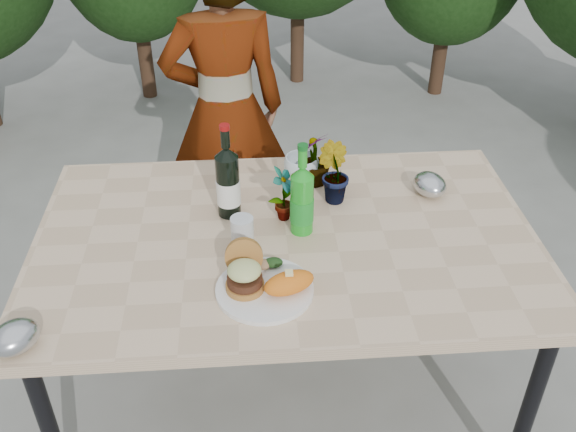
{
  "coord_description": "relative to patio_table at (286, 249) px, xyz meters",
  "views": [
    {
      "loc": [
        -0.12,
        -1.64,
        1.97
      ],
      "look_at": [
        0.0,
        -0.08,
        0.88
      ],
      "focal_mm": 40.0,
      "sensor_mm": 36.0,
      "label": 1
    }
  ],
  "objects": [
    {
      "name": "burger_stack",
      "position": [
        -0.14,
        -0.25,
        0.12
      ],
      "size": [
        0.11,
        0.16,
        0.11
      ],
      "color": "#B7722D",
      "rests_on": "dinner_plate"
    },
    {
      "name": "plastic_cup",
      "position": [
        -0.14,
        -0.03,
        0.1
      ],
      "size": [
        0.07,
        0.07,
        0.09
      ],
      "primitive_type": "cylinder",
      "color": "silver",
      "rests_on": "patio_table"
    },
    {
      "name": "patio_table",
      "position": [
        0.0,
        0.0,
        0.0
      ],
      "size": [
        1.6,
        1.0,
        0.75
      ],
      "color": "#D2B28C",
      "rests_on": "ground"
    },
    {
      "name": "foil_packet_left",
      "position": [
        -0.72,
        -0.43,
        0.1
      ],
      "size": [
        0.17,
        0.17,
        0.08
      ],
      "primitive_type": "ellipsoid",
      "rotation": [
        0.0,
        0.0,
        0.8
      ],
      "color": "#ADAFB4",
      "rests_on": "patio_table"
    },
    {
      "name": "foil_packet_right",
      "position": [
        0.51,
        0.2,
        0.1
      ],
      "size": [
        0.14,
        0.16,
        0.08
      ],
      "primitive_type": "ellipsoid",
      "rotation": [
        0.0,
        0.0,
        1.87
      ],
      "color": "#B3B6BA",
      "rests_on": "patio_table"
    },
    {
      "name": "grilled_veg",
      "position": [
        -0.06,
        -0.17,
        0.09
      ],
      "size": [
        0.08,
        0.05,
        0.03
      ],
      "color": "olive",
      "rests_on": "dinner_plate"
    },
    {
      "name": "seedling_right",
      "position": [
        0.13,
        0.31,
        0.15
      ],
      "size": [
        0.15,
        0.15,
        0.19
      ],
      "primitive_type": "imported",
      "rotation": [
        0.0,
        0.0,
        4.0
      ],
      "color": "#22521C",
      "rests_on": "patio_table"
    },
    {
      "name": "seedling_left",
      "position": [
        -0.0,
        0.09,
        0.15
      ],
      "size": [
        0.11,
        0.12,
        0.19
      ],
      "primitive_type": "imported",
      "rotation": [
        0.0,
        0.0,
        1.06
      ],
      "color": "#2D5B1F",
      "rests_on": "patio_table"
    },
    {
      "name": "sweet_potato",
      "position": [
        -0.01,
        -0.28,
        0.1
      ],
      "size": [
        0.17,
        0.12,
        0.06
      ],
      "primitive_type": "ellipsoid",
      "rotation": [
        0.0,
        0.0,
        0.35
      ],
      "color": "orange",
      "rests_on": "dinner_plate"
    },
    {
      "name": "blue_bowl",
      "position": [
        0.08,
        0.32,
        0.11
      ],
      "size": [
        0.15,
        0.15,
        0.1
      ],
      "primitive_type": "imported",
      "rotation": [
        0.0,
        0.0,
        0.24
      ],
      "color": "silver",
      "rests_on": "patio_table"
    },
    {
      "name": "ground",
      "position": [
        0.0,
        0.0,
        -0.69
      ],
      "size": [
        80.0,
        80.0,
        0.0
      ],
      "primitive_type": "plane",
      "color": "slate",
      "rests_on": "ground"
    },
    {
      "name": "dinner_plate",
      "position": [
        -0.08,
        -0.26,
        0.06
      ],
      "size": [
        0.28,
        0.28,
        0.01
      ],
      "primitive_type": "cylinder",
      "color": "white",
      "rests_on": "patio_table"
    },
    {
      "name": "seedling_mid",
      "position": [
        0.17,
        0.2,
        0.16
      ],
      "size": [
        0.14,
        0.15,
        0.21
      ],
      "primitive_type": "imported",
      "rotation": [
        0.0,
        0.0,
        2.27
      ],
      "color": "#235C1F",
      "rests_on": "patio_table"
    },
    {
      "name": "person",
      "position": [
        -0.2,
        0.94,
        0.05
      ],
      "size": [
        0.58,
        0.42,
        1.48
      ],
      "primitive_type": "imported",
      "rotation": [
        0.0,
        0.0,
        3.28
      ],
      "color": "#916448",
      "rests_on": "ground"
    },
    {
      "name": "sparkling_water",
      "position": [
        0.05,
        0.02,
        0.17
      ],
      "size": [
        0.08,
        0.08,
        0.31
      ],
      "rotation": [
        0.0,
        0.0,
        0.4
      ],
      "color": "#1C9A20",
      "rests_on": "patio_table"
    },
    {
      "name": "wine_bottle",
      "position": [
        -0.18,
        0.14,
        0.18
      ],
      "size": [
        0.08,
        0.08,
        0.33
      ],
      "rotation": [
        0.0,
        0.0,
        -0.26
      ],
      "color": "black",
      "rests_on": "patio_table"
    }
  ]
}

